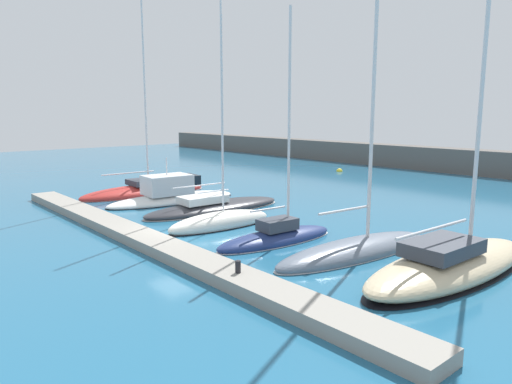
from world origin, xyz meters
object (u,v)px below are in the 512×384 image
object	(u,v)px
sailboat_red_nearest	(145,191)
mooring_buoy_yellow	(339,171)
sailboat_charcoal_third	(214,206)
sailboat_slate_sixth	(357,248)
motorboat_white_second	(172,196)
sailboat_sand_seventh	(451,263)
dock_bollard	(238,267)
sailboat_ivory_fourth	(221,222)
sailboat_navy_fifth	(276,237)

from	to	relation	value
sailboat_red_nearest	mooring_buoy_yellow	world-z (taller)	sailboat_red_nearest
sailboat_charcoal_third	sailboat_slate_sixth	xyz separation A→B (m)	(11.43, -0.69, -0.00)
motorboat_white_second	mooring_buoy_yellow	distance (m)	21.84
sailboat_sand_seventh	dock_bollard	xyz separation A→B (m)	(-4.32, -6.71, 0.23)
sailboat_ivory_fourth	sailboat_sand_seventh	distance (m)	11.78
sailboat_sand_seventh	mooring_buoy_yellow	bearing A→B (deg)	48.84
sailboat_red_nearest	sailboat_charcoal_third	xyz separation A→B (m)	(8.11, 0.47, 0.03)
dock_bollard	mooring_buoy_yellow	bearing A→B (deg)	123.46
sailboat_red_nearest	mooring_buoy_yellow	size ratio (longest dim) A/B	25.69
sailboat_red_nearest	motorboat_white_second	size ratio (longest dim) A/B	1.72
mooring_buoy_yellow	dock_bollard	xyz separation A→B (m)	(18.48, -27.97, 0.68)
sailboat_ivory_fourth	sailboat_navy_fifth	distance (m)	4.05
sailboat_navy_fifth	sailboat_slate_sixth	world-z (taller)	sailboat_slate_sixth
sailboat_red_nearest	sailboat_navy_fifth	bearing A→B (deg)	-94.10
sailboat_ivory_fourth	sailboat_slate_sixth	distance (m)	7.84
sailboat_slate_sixth	mooring_buoy_yellow	bearing A→B (deg)	45.96
sailboat_navy_fifth	mooring_buoy_yellow	size ratio (longest dim) A/B	17.16
motorboat_white_second	mooring_buoy_yellow	bearing A→B (deg)	12.82
sailboat_charcoal_third	sailboat_sand_seventh	size ratio (longest dim) A/B	1.01
sailboat_red_nearest	sailboat_slate_sixth	bearing A→B (deg)	-89.32
motorboat_white_second	sailboat_charcoal_third	bearing A→B (deg)	-79.66
motorboat_white_second	sailboat_sand_seventh	size ratio (longest dim) A/B	0.57
mooring_buoy_yellow	sailboat_ivory_fourth	bearing A→B (deg)	-64.36
sailboat_navy_fifth	sailboat_sand_seventh	size ratio (longest dim) A/B	0.66
sailboat_ivory_fourth	dock_bollard	size ratio (longest dim) A/B	25.40
sailboat_sand_seventh	dock_bollard	size ratio (longest dim) A/B	37.73
sailboat_slate_sixth	mooring_buoy_yellow	world-z (taller)	sailboat_slate_sixth
sailboat_red_nearest	sailboat_charcoal_third	distance (m)	8.13
sailboat_charcoal_third	mooring_buoy_yellow	distance (m)	22.43
mooring_buoy_yellow	sailboat_charcoal_third	bearing A→B (deg)	-70.52
motorboat_white_second	dock_bollard	xyz separation A→B (m)	(15.25, -6.37, 0.30)
sailboat_navy_fifth	sailboat_red_nearest	bearing A→B (deg)	88.33
sailboat_navy_fifth	sailboat_slate_sixth	size ratio (longest dim) A/B	0.67
sailboat_red_nearest	motorboat_white_second	xyz separation A→B (m)	(3.87, 0.03, 0.15)
sailboat_charcoal_third	sailboat_sand_seventh	bearing A→B (deg)	-88.53
dock_bollard	sailboat_charcoal_third	bearing A→B (deg)	148.19
sailboat_slate_sixth	dock_bollard	distance (m)	6.16
sailboat_navy_fifth	dock_bollard	world-z (taller)	sailboat_navy_fifth
motorboat_white_second	sailboat_sand_seventh	distance (m)	19.57
sailboat_slate_sixth	mooring_buoy_yellow	xyz separation A→B (m)	(-18.91, 21.84, -0.26)
sailboat_charcoal_third	mooring_buoy_yellow	world-z (taller)	sailboat_charcoal_third
sailboat_sand_seventh	mooring_buoy_yellow	xyz separation A→B (m)	(-22.81, 21.26, -0.45)
motorboat_white_second	sailboat_red_nearest	bearing A→B (deg)	94.68
mooring_buoy_yellow	dock_bollard	distance (m)	33.53
sailboat_ivory_fourth	mooring_buoy_yellow	size ratio (longest dim) A/B	17.55
motorboat_white_second	sailboat_sand_seventh	xyz separation A→B (m)	(19.57, 0.33, 0.07)
sailboat_ivory_fourth	dock_bollard	xyz separation A→B (m)	(7.26, -4.59, 0.42)
sailboat_sand_seventh	sailboat_red_nearest	bearing A→B (deg)	92.72
mooring_buoy_yellow	dock_bollard	size ratio (longest dim) A/B	1.45
sailboat_ivory_fourth	mooring_buoy_yellow	xyz separation A→B (m)	(-11.22, 23.38, -0.26)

